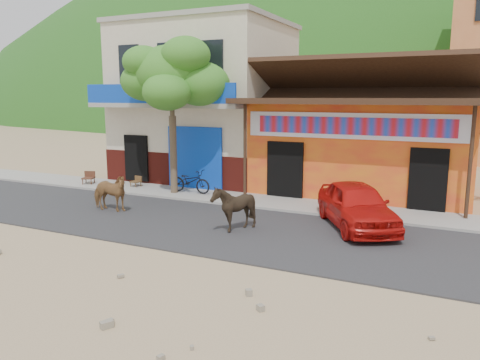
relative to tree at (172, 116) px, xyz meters
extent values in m
plane|color=#9E825B|center=(4.60, -5.80, -3.12)|extent=(120.00, 120.00, 0.00)
cube|color=#28282B|center=(4.60, -3.30, -3.10)|extent=(60.00, 5.00, 0.04)
cube|color=gray|center=(4.60, 0.20, -3.06)|extent=(60.00, 2.00, 0.12)
cube|color=orange|center=(6.60, 4.20, -1.32)|extent=(8.00, 6.00, 3.60)
cube|color=beige|center=(-0.90, 4.20, 0.38)|extent=(7.00, 6.00, 7.00)
ellipsoid|color=#194C14|center=(4.60, 64.20, 8.88)|extent=(100.00, 40.00, 24.00)
imported|color=olive|center=(-0.46, -3.22, -2.44)|extent=(1.53, 0.74, 1.27)
imported|color=black|center=(4.37, -3.52, -2.40)|extent=(1.55, 1.48, 1.36)
imported|color=red|center=(7.46, -1.61, -2.41)|extent=(3.36, 4.20, 1.34)
imported|color=black|center=(0.60, 0.23, -2.54)|extent=(1.76, 0.63, 0.92)
camera|label=1|loc=(10.16, -15.18, 0.75)|focal=35.00mm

